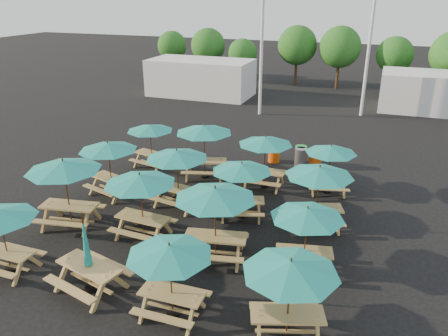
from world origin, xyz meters
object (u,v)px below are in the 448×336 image
(picnic_unit_6, at_px, (177,157))
(waste_bin_2, at_px, (301,155))
(picnic_unit_8, at_px, (170,254))
(picnic_unit_2, at_px, (108,149))
(waste_bin_0, at_px, (274,153))
(waste_bin_1, at_px, (301,158))
(picnic_unit_10, at_px, (242,170))
(picnic_unit_13, at_px, (307,216))
(picnic_unit_1, at_px, (64,169))
(picnic_unit_12, at_px, (291,271))
(picnic_unit_9, at_px, (215,197))
(picnic_unit_5, at_px, (140,182))
(picnic_unit_11, at_px, (265,143))
(picnic_unit_3, at_px, (150,130))
(picnic_unit_4, at_px, (88,259))
(picnic_unit_14, at_px, (319,174))
(waste_bin_3, at_px, (315,157))
(picnic_unit_7, at_px, (204,131))

(picnic_unit_6, distance_m, waste_bin_2, 7.23)
(picnic_unit_8, bearing_deg, picnic_unit_2, 133.60)
(waste_bin_0, distance_m, waste_bin_1, 1.35)
(picnic_unit_2, relative_size, waste_bin_0, 3.15)
(picnic_unit_10, bearing_deg, picnic_unit_13, -59.92)
(waste_bin_1, bearing_deg, picnic_unit_1, -127.90)
(picnic_unit_10, bearing_deg, waste_bin_0, 74.94)
(waste_bin_0, bearing_deg, picnic_unit_1, -121.26)
(picnic_unit_12, bearing_deg, picnic_unit_9, 118.77)
(picnic_unit_5, xyz_separation_m, picnic_unit_11, (2.75, 5.40, -0.08))
(picnic_unit_3, distance_m, picnic_unit_4, 9.25)
(picnic_unit_8, height_order, picnic_unit_14, picnic_unit_14)
(picnic_unit_4, relative_size, picnic_unit_10, 0.90)
(picnic_unit_6, height_order, waste_bin_3, picnic_unit_6)
(waste_bin_3, bearing_deg, picnic_unit_1, -129.78)
(picnic_unit_2, distance_m, waste_bin_1, 8.93)
(picnic_unit_9, distance_m, waste_bin_2, 9.13)
(picnic_unit_10, xyz_separation_m, picnic_unit_11, (0.09, 2.91, 0.08))
(picnic_unit_7, bearing_deg, picnic_unit_11, -17.50)
(picnic_unit_7, xyz_separation_m, picnic_unit_11, (2.77, -0.07, -0.18))
(picnic_unit_5, xyz_separation_m, picnic_unit_9, (2.76, -0.37, 0.10))
(picnic_unit_12, bearing_deg, picnic_unit_13, 73.86)
(picnic_unit_2, xyz_separation_m, picnic_unit_7, (2.87, 2.98, 0.15))
(picnic_unit_3, xyz_separation_m, picnic_unit_6, (2.95, -3.25, 0.19))
(picnic_unit_13, bearing_deg, waste_bin_3, 84.17)
(picnic_unit_12, distance_m, waste_bin_0, 11.89)
(picnic_unit_2, height_order, picnic_unit_14, picnic_unit_14)
(picnic_unit_9, height_order, picnic_unit_10, picnic_unit_9)
(picnic_unit_7, bearing_deg, picnic_unit_9, -80.61)
(picnic_unit_4, distance_m, picnic_unit_12, 5.62)
(picnic_unit_13, bearing_deg, picnic_unit_2, 150.24)
(picnic_unit_2, distance_m, picnic_unit_11, 6.35)
(picnic_unit_11, xyz_separation_m, picnic_unit_14, (2.62, -2.70, 0.06))
(picnic_unit_9, bearing_deg, picnic_unit_8, -103.57)
(picnic_unit_2, relative_size, picnic_unit_7, 0.93)
(picnic_unit_14, distance_m, waste_bin_3, 6.06)
(picnic_unit_9, height_order, picnic_unit_11, picnic_unit_9)
(picnic_unit_4, bearing_deg, picnic_unit_14, 60.79)
(picnic_unit_13, xyz_separation_m, picnic_unit_14, (-0.09, 2.78, 0.17))
(picnic_unit_4, relative_size, picnic_unit_9, 0.84)
(picnic_unit_2, relative_size, waste_bin_2, 3.15)
(picnic_unit_8, height_order, picnic_unit_12, picnic_unit_12)
(picnic_unit_1, distance_m, waste_bin_3, 11.45)
(picnic_unit_5, bearing_deg, picnic_unit_4, -85.62)
(waste_bin_1, bearing_deg, picnic_unit_5, -114.62)
(picnic_unit_3, height_order, waste_bin_0, picnic_unit_3)
(picnic_unit_3, relative_size, picnic_unit_4, 1.04)
(picnic_unit_5, bearing_deg, picnic_unit_1, -172.13)
(picnic_unit_1, height_order, waste_bin_2, picnic_unit_1)
(picnic_unit_3, relative_size, waste_bin_0, 2.81)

